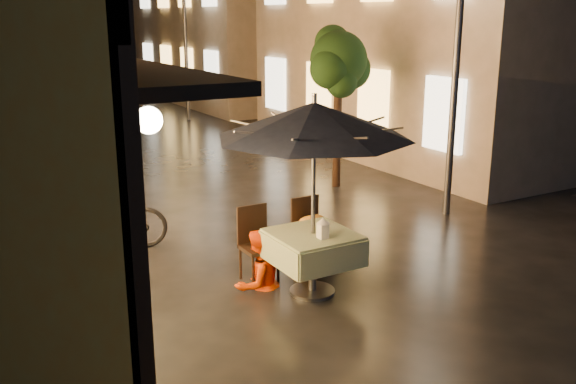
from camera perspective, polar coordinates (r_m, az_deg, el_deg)
ground at (r=8.17m, az=8.19°, el=-8.67°), size 90.00×90.00×0.00m
east_building_near at (r=17.32m, az=15.16°, el=15.22°), size 7.30×9.30×6.80m
east_building_far at (r=26.75m, az=-3.11°, el=16.13°), size 7.30×10.30×7.30m
street_tree at (r=12.57m, az=4.55°, el=11.29°), size 1.43×1.20×3.15m
streetlamp_near at (r=10.97m, az=14.86°, el=12.85°), size 0.36×0.36×4.23m
streetlamp_far at (r=21.26m, az=-9.14°, el=14.16°), size 0.36×0.36×4.23m
cafe_table at (r=7.83m, az=2.21°, el=-4.99°), size 0.99×0.99×0.78m
patio_umbrella at (r=7.43m, az=2.34°, el=6.37°), size 2.34×2.34×2.46m
cafe_chair_left at (r=8.26m, az=-2.89°, el=-4.25°), size 0.42×0.42×0.97m
cafe_chair_right at (r=8.63m, az=1.85°, el=-3.36°), size 0.42×0.42×0.97m
table_lantern at (r=7.54m, az=3.12°, el=-3.13°), size 0.16×0.16×0.25m
person_orange at (r=7.99m, az=-2.73°, el=-3.52°), size 0.81×0.70×1.45m
person_yellow at (r=8.41m, az=2.33°, el=-2.23°), size 1.06×0.71×1.53m
bicycle_0 at (r=9.64m, az=-16.13°, el=-2.31°), size 1.93×1.14×0.96m
bicycle_1 at (r=11.10m, az=-18.07°, el=0.02°), size 1.73×0.54×1.03m
bicycle_2 at (r=12.46m, az=-19.39°, el=1.25°), size 1.81×0.96×0.91m
bicycle_3 at (r=12.46m, az=-20.08°, el=1.68°), size 1.93×0.93×1.12m
bicycle_4 at (r=13.30m, az=-20.84°, el=2.00°), size 1.85×1.12×0.92m
bicycle_5 at (r=15.08m, az=-21.89°, el=3.50°), size 1.66×0.58×0.98m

